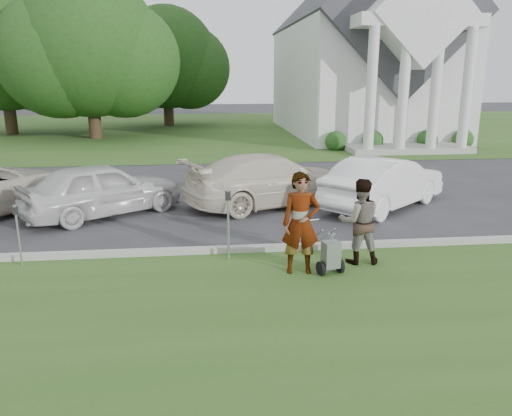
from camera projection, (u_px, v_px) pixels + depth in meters
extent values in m
plane|color=#333335|center=(274.00, 260.00, 10.56)|extent=(120.00, 120.00, 0.00)
cube|color=#30561D|center=(302.00, 329.00, 7.67)|extent=(80.00, 7.00, 0.01)
cube|color=#30561D|center=(222.00, 129.00, 36.50)|extent=(80.00, 30.00, 0.01)
cube|color=#9E9E93|center=(271.00, 248.00, 11.07)|extent=(80.00, 0.18, 0.15)
cube|color=white|center=(356.00, 80.00, 33.65)|extent=(9.00, 16.00, 7.00)
cube|color=#38383D|center=(359.00, 25.00, 32.74)|extent=(9.19, 17.00, 9.19)
cube|color=#9E9E93|center=(407.00, 148.00, 25.67)|extent=(6.20, 2.60, 0.30)
cylinder|color=white|center=(371.00, 92.00, 23.73)|extent=(0.50, 0.50, 6.00)
cylinder|color=white|center=(403.00, 92.00, 23.89)|extent=(0.50, 0.50, 6.00)
cylinder|color=white|center=(435.00, 92.00, 24.06)|extent=(0.50, 0.50, 6.00)
cylinder|color=white|center=(467.00, 92.00, 24.22)|extent=(0.50, 0.50, 6.00)
cube|color=white|center=(418.00, 21.00, 23.89)|extent=(6.20, 2.00, 0.60)
cube|color=white|center=(419.00, 15.00, 23.82)|extent=(5.09, 2.20, 5.09)
sphere|color=#1E4C19|center=(336.00, 141.00, 26.09)|extent=(1.10, 1.10, 1.10)
sphere|color=#1E4C19|center=(373.00, 141.00, 26.30)|extent=(1.10, 1.10, 1.10)
sphere|color=#1E4C19|center=(427.00, 140.00, 26.61)|extent=(1.10, 1.10, 1.10)
sphere|color=#1E4C19|center=(463.00, 140.00, 26.82)|extent=(1.10, 1.10, 1.10)
cylinder|color=#332316|center=(94.00, 112.00, 30.46)|extent=(0.76, 0.76, 3.20)
sphere|color=#224415|center=(89.00, 45.00, 29.45)|extent=(8.40, 8.40, 8.40)
sphere|color=#224415|center=(123.00, 60.00, 30.15)|extent=(6.89, 6.89, 6.89)
sphere|color=#224415|center=(59.00, 56.00, 29.15)|extent=(7.22, 7.22, 7.22)
cylinder|color=#332316|center=(9.00, 107.00, 32.67)|extent=(0.76, 0.76, 3.60)
sphere|color=#224415|center=(1.00, 37.00, 31.56)|extent=(9.20, 9.20, 9.20)
sphere|color=#224415|center=(38.00, 53.00, 32.30)|extent=(7.54, 7.54, 7.54)
cylinder|color=#332316|center=(168.00, 106.00, 38.58)|extent=(0.76, 0.76, 3.00)
sphere|color=#224415|center=(166.00, 58.00, 37.66)|extent=(7.60, 7.60, 7.60)
sphere|color=#224415|center=(190.00, 68.00, 38.32)|extent=(6.23, 6.23, 6.23)
sphere|color=#224415|center=(146.00, 65.00, 37.36)|extent=(6.54, 6.54, 6.54)
cylinder|color=black|center=(321.00, 269.00, 9.71)|extent=(0.14, 0.30, 0.29)
cylinder|color=black|center=(340.00, 266.00, 9.85)|extent=(0.14, 0.30, 0.29)
cylinder|color=#2D2D33|center=(330.00, 267.00, 9.78)|extent=(0.47, 0.16, 0.03)
cube|color=#95999E|center=(331.00, 255.00, 9.71)|extent=(0.37, 0.33, 0.53)
cone|color=#95999E|center=(332.00, 237.00, 9.62)|extent=(0.20, 0.20, 0.15)
cylinder|color=#2D2D33|center=(332.00, 234.00, 9.60)|extent=(0.04, 0.04, 0.06)
cylinder|color=#95999E|center=(314.00, 237.00, 10.02)|extent=(0.21, 0.69, 0.51)
cylinder|color=#95999E|center=(326.00, 235.00, 10.11)|extent=(0.21, 0.69, 0.51)
cylinder|color=#95999E|center=(312.00, 220.00, 10.32)|extent=(0.30, 0.10, 0.03)
imported|color=#999999|center=(301.00, 224.00, 9.64)|extent=(0.77, 0.55, 2.00)
imported|color=#999999|center=(359.00, 222.00, 10.19)|extent=(0.91, 0.73, 1.78)
cylinder|color=#95999E|center=(228.00, 230.00, 10.42)|extent=(0.05, 0.05, 1.31)
cube|color=#2D2D33|center=(228.00, 195.00, 10.22)|extent=(0.11, 0.08, 0.20)
cylinder|color=#95999E|center=(228.00, 191.00, 10.20)|extent=(0.10, 0.10, 0.03)
cylinder|color=#95999E|center=(19.00, 240.00, 10.07)|extent=(0.04, 0.04, 1.12)
cube|color=#2D2D33|center=(15.00, 210.00, 9.91)|extent=(0.09, 0.07, 0.17)
cylinder|color=#95999E|center=(15.00, 206.00, 9.89)|extent=(0.08, 0.08, 0.03)
imported|color=silver|center=(102.00, 189.00, 13.80)|extent=(4.61, 3.95, 1.49)
imported|color=beige|center=(270.00, 180.00, 14.92)|extent=(5.69, 4.00, 1.53)
imported|color=white|center=(384.00, 182.00, 14.59)|extent=(4.53, 4.18, 1.51)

